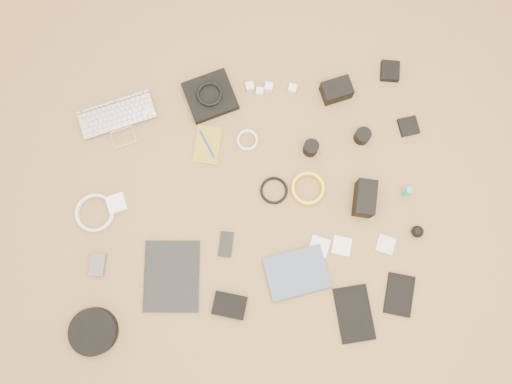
{
  "coord_description": "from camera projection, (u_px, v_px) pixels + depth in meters",
  "views": [
    {
      "loc": [
        -0.01,
        -0.33,
        1.95
      ],
      "look_at": [
        0.01,
        0.03,
        0.02
      ],
      "focal_mm": 35.0,
      "sensor_mm": 36.0,
      "label": 1
    }
  ],
  "objects": [
    {
      "name": "lens_pouch",
      "position": [
        390.0,
        71.0,
        2.07
      ],
      "size": [
        0.09,
        0.09,
        0.03
      ],
      "primitive_type": "cube",
      "rotation": [
        0.0,
        0.0,
        -0.16
      ],
      "color": "black",
      "rests_on": "ground"
    },
    {
      "name": "drive_case",
      "position": [
        230.0,
        305.0,
        1.89
      ],
      "size": [
        0.14,
        0.12,
        0.03
      ],
      "primitive_type": "cube",
      "rotation": [
        0.0,
        0.0,
        -0.27
      ],
      "color": "black",
      "rests_on": "ground"
    },
    {
      "name": "charger_a",
      "position": [
        250.0,
        87.0,
        2.05
      ],
      "size": [
        0.04,
        0.04,
        0.03
      ],
      "primitive_type": "cube",
      "rotation": [
        0.0,
        0.0,
        0.16
      ],
      "color": "white",
      "rests_on": "ground"
    },
    {
      "name": "card_reader",
      "position": [
        408.0,
        126.0,
        2.03
      ],
      "size": [
        0.08,
        0.08,
        0.02
      ],
      "primitive_type": "cube",
      "rotation": [
        0.0,
        0.0,
        0.14
      ],
      "color": "black",
      "rests_on": "ground"
    },
    {
      "name": "cable_white_a",
      "position": [
        247.0,
        140.0,
        2.02
      ],
      "size": [
        0.1,
        0.1,
        0.01
      ],
      "primitive_type": "torus",
      "rotation": [
        0.0,
        0.0,
        0.17
      ],
      "color": "silver",
      "rests_on": "ground"
    },
    {
      "name": "filter_case_left",
      "position": [
        319.0,
        246.0,
        1.94
      ],
      "size": [
        0.1,
        0.1,
        0.01
      ],
      "primitive_type": "cube",
      "rotation": [
        0.0,
        0.0,
        -0.38
      ],
      "color": "silver",
      "rests_on": "ground"
    },
    {
      "name": "flash",
      "position": [
        365.0,
        198.0,
        1.93
      ],
      "size": [
        0.1,
        0.15,
        0.1
      ],
      "primitive_type": "cube",
      "rotation": [
        0.0,
        0.0,
        -0.21
      ],
      "color": "black",
      "rests_on": "ground"
    },
    {
      "name": "headphone_pouch",
      "position": [
        210.0,
        96.0,
        2.04
      ],
      "size": [
        0.23,
        0.23,
        0.03
      ],
      "primitive_type": "cube",
      "rotation": [
        0.0,
        0.0,
        0.29
      ],
      "color": "black",
      "rests_on": "ground"
    },
    {
      "name": "charger_b",
      "position": [
        260.0,
        92.0,
        2.05
      ],
      "size": [
        0.04,
        0.04,
        0.03
      ],
      "primitive_type": "cube",
      "rotation": [
        0.0,
        0.0,
        -0.21
      ],
      "color": "white",
      "rests_on": "ground"
    },
    {
      "name": "headphones",
      "position": [
        210.0,
        94.0,
        2.02
      ],
      "size": [
        0.13,
        0.13,
        0.01
      ],
      "primitive_type": "torus",
      "rotation": [
        0.0,
        0.0,
        -0.2
      ],
      "color": "black",
      "rests_on": "headphone_pouch"
    },
    {
      "name": "pen_blue",
      "position": [
        207.0,
        144.0,
        2.01
      ],
      "size": [
        0.06,
        0.12,
        0.01
      ],
      "primitive_type": "cylinder",
      "rotation": [
        1.57,
        0.0,
        0.42
      ],
      "color": "#1525AD",
      "rests_on": "notebook_olive"
    },
    {
      "name": "lens_a",
      "position": [
        311.0,
        148.0,
        1.99
      ],
      "size": [
        0.08,
        0.08,
        0.07
      ],
      "primitive_type": "cylinder",
      "rotation": [
        0.0,
        0.0,
        -0.36
      ],
      "color": "black",
      "rests_on": "ground"
    },
    {
      "name": "power_brick",
      "position": [
        117.0,
        204.0,
        1.96
      ],
      "size": [
        0.09,
        0.09,
        0.03
      ],
      "primitive_type": "cube",
      "rotation": [
        0.0,
        0.0,
        0.26
      ],
      "color": "white",
      "rests_on": "ground"
    },
    {
      "name": "room_shell",
      "position": [
        248.0,
        61.0,
        0.75
      ],
      "size": [
        4.04,
        4.04,
        2.58
      ],
      "color": "#936644",
      "rests_on": "ground"
    },
    {
      "name": "battery_charger",
      "position": [
        98.0,
        265.0,
        1.92
      ],
      "size": [
        0.07,
        0.09,
        0.02
      ],
      "primitive_type": "cube",
      "rotation": [
        0.0,
        0.0,
        -0.15
      ],
      "color": "#515155",
      "rests_on": "ground"
    },
    {
      "name": "paperback",
      "position": [
        303.0,
        295.0,
        1.9
      ],
      "size": [
        0.26,
        0.21,
        0.02
      ],
      "primitive_type": "imported",
      "rotation": [
        0.0,
        0.0,
        1.75
      ],
      "color": "#404F6D",
      "rests_on": "ground"
    },
    {
      "name": "cable_white_b",
      "position": [
        95.0,
        213.0,
        1.96
      ],
      "size": [
        0.17,
        0.17,
        0.01
      ],
      "primitive_type": "torus",
      "rotation": [
        0.0,
        0.0,
        -0.11
      ],
      "color": "silver",
      "rests_on": "ground"
    },
    {
      "name": "phone",
      "position": [
        226.0,
        244.0,
        1.94
      ],
      "size": [
        0.07,
        0.11,
        0.01
      ],
      "primitive_type": "cube",
      "rotation": [
        0.0,
        0.0,
        -0.19
      ],
      "color": "black",
      "rests_on": "ground"
    },
    {
      "name": "lens_b",
      "position": [
        362.0,
        136.0,
        2.0
      ],
      "size": [
        0.07,
        0.07,
        0.06
      ],
      "primitive_type": "cylinder",
      "rotation": [
        0.0,
        0.0,
        0.12
      ],
      "color": "black",
      "rests_on": "ground"
    },
    {
      "name": "air_blower",
      "position": [
        417.0,
        232.0,
        1.93
      ],
      "size": [
        0.06,
        0.06,
        0.05
      ],
      "primitive_type": "sphere",
      "rotation": [
        0.0,
        0.0,
        0.35
      ],
      "color": "black",
      "rests_on": "ground"
    },
    {
      "name": "charger_c",
      "position": [
        292.0,
        89.0,
        2.05
      ],
      "size": [
        0.04,
        0.04,
        0.03
      ],
      "primitive_type": "cube",
      "rotation": [
        0.0,
        0.0,
        -0.35
      ],
      "color": "white",
      "rests_on": "ground"
    },
    {
      "name": "notebook_black_a",
      "position": [
        354.0,
        314.0,
        1.89
      ],
      "size": [
        0.14,
        0.22,
        0.01
      ],
      "primitive_type": "cube",
      "rotation": [
        0.0,
        0.0,
        0.08
      ],
      "color": "black",
      "rests_on": "ground"
    },
    {
      "name": "cable_black",
      "position": [
        274.0,
        191.0,
        1.98
      ],
      "size": [
        0.12,
        0.12,
        0.01
      ],
      "primitive_type": "torus",
      "rotation": [
        0.0,
        0.0,
        -0.12
      ],
      "color": "black",
      "rests_on": "ground"
    },
    {
      "name": "notebook_black_b",
      "position": [
        399.0,
        295.0,
        1.9
      ],
      "size": [
        0.14,
        0.18,
        0.01
      ],
      "primitive_type": "cube",
      "rotation": [
        0.0,
        0.0,
        -0.27
      ],
      "color": "black",
      "rests_on": "ground"
    },
    {
      "name": "filter_case_right",
      "position": [
        386.0,
        245.0,
        1.94
      ],
      "size": [
        0.09,
        0.09,
        0.01
      ],
      "primitive_type": "cube",
      "rotation": [
        0.0,
        0.0,
        -0.4
      ],
      "color": "silver",
      "rests_on": "ground"
    },
    {
      "name": "lens_cleaner",
      "position": [
        407.0,
        192.0,
        1.95
      ],
      "size": [
        0.03,
        0.03,
        0.08
      ],
      "primitive_type": "cylinder",
      "rotation": [
        0.0,
        0.0,
        -0.2
      ],
      "color": "#1CAFB6",
      "rests_on": "ground"
    },
    {
      "name": "laptop",
      "position": [
        120.0,
        125.0,
        2.02
      ],
      "size": [
        0.35,
        0.28,
        0.02
      ],
      "primitive_type": "imported",
      "rotation": [
        0.0,
        0.0,
        0.25
      ],
      "color": "silver",
      "rests_on": "ground"
    },
    {
      "name": "dslr_camera",
      "position": [
        336.0,
        90.0,
        2.03
      ],
      "size": [
        0.13,
        0.11,
        0.07
      ],
      "primitive_type": "cube",
      "rotation": [
        0.0,
        0.0,
        0.24
      ],
      "color": "black",
      "rests_on": "ground"
    },
    {
      "name": "cable_yellow",
      "position": [
        308.0,
        189.0,
        1.98
      ],
      "size": [
        0.17,
        0.17,
        0.02
      ],
      "primitive_type": "torus",
      "rotation": [
        0.0,
        0.0,
        0.24
      ],
      "color": "yellow",
      "rests_on": "ground"
    },
    {
      "name": "charger_d",
      "position": [
        269.0,
        87.0,
        2.05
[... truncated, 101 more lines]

